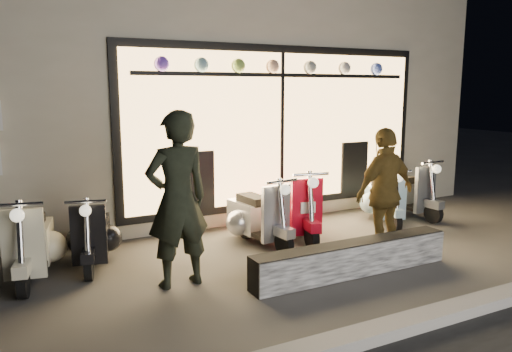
{
  "coord_description": "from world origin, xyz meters",
  "views": [
    {
      "loc": [
        -3.32,
        -5.14,
        2.18
      ],
      "look_at": [
        -0.36,
        0.6,
        1.05
      ],
      "focal_mm": 35.0,
      "sensor_mm": 36.0,
      "label": 1
    }
  ],
  "objects": [
    {
      "name": "shop_building",
      "position": [
        0.0,
        4.98,
        2.1
      ],
      "size": [
        10.2,
        6.23,
        4.2
      ],
      "color": "beige",
      "rests_on": "ground"
    },
    {
      "name": "ground",
      "position": [
        0.0,
        0.0,
        0.0
      ],
      "size": [
        40.0,
        40.0,
        0.0
      ],
      "primitive_type": "plane",
      "color": "#383533",
      "rests_on": "ground"
    },
    {
      "name": "scooter_cream",
      "position": [
        -3.09,
        1.09,
        0.39
      ],
      "size": [
        0.61,
        1.37,
        0.97
      ],
      "rotation": [
        0.0,
        0.0,
        -0.2
      ],
      "color": "black",
      "rests_on": "ground"
    },
    {
      "name": "graffiti_barrier",
      "position": [
        0.28,
        -0.65,
        0.2
      ],
      "size": [
        2.64,
        0.28,
        0.4
      ],
      "primitive_type": "cube",
      "color": "black",
      "rests_on": "ground"
    },
    {
      "name": "kerb",
      "position": [
        0.0,
        -2.0,
        0.06
      ],
      "size": [
        40.0,
        0.25,
        0.12
      ],
      "primitive_type": "cube",
      "color": "slate",
      "rests_on": "ground"
    },
    {
      "name": "woman",
      "position": [
        1.08,
        -0.27,
        0.85
      ],
      "size": [
        1.04,
        0.54,
        1.7
      ],
      "primitive_type": "imported",
      "rotation": [
        0.0,
        0.0,
        3.27
      ],
      "color": "brown",
      "rests_on": "ground"
    },
    {
      "name": "scooter_grey",
      "position": [
        2.87,
        1.3,
        0.39
      ],
      "size": [
        0.49,
        1.37,
        0.98
      ],
      "rotation": [
        0.0,
        0.0,
        0.07
      ],
      "color": "black",
      "rests_on": "ground"
    },
    {
      "name": "scooter_black",
      "position": [
        -2.37,
        1.22,
        0.36
      ],
      "size": [
        0.61,
        1.26,
        0.9
      ],
      "rotation": [
        0.0,
        0.0,
        -0.25
      ],
      "color": "black",
      "rests_on": "ground"
    },
    {
      "name": "scooter_red",
      "position": [
        0.53,
        1.09,
        0.41
      ],
      "size": [
        0.63,
        1.43,
        1.01
      ],
      "rotation": [
        0.0,
        0.0,
        -0.2
      ],
      "color": "black",
      "rests_on": "ground"
    },
    {
      "name": "scooter_blue",
      "position": [
        2.31,
        1.13,
        0.37
      ],
      "size": [
        0.73,
        1.25,
        0.91
      ],
      "rotation": [
        0.0,
        0.0,
        -0.4
      ],
      "color": "black",
      "rests_on": "ground"
    },
    {
      "name": "scooter_silver",
      "position": [
        -0.16,
        1.02,
        0.39
      ],
      "size": [
        0.52,
        1.35,
        0.96
      ],
      "rotation": [
        0.0,
        0.0,
        0.11
      ],
      "color": "black",
      "rests_on": "ground"
    },
    {
      "name": "man",
      "position": [
        -1.64,
        -0.01,
        0.98
      ],
      "size": [
        0.75,
        0.52,
        1.96
      ],
      "primitive_type": "imported",
      "rotation": [
        0.0,
        0.0,
        3.21
      ],
      "color": "black",
      "rests_on": "ground"
    }
  ]
}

